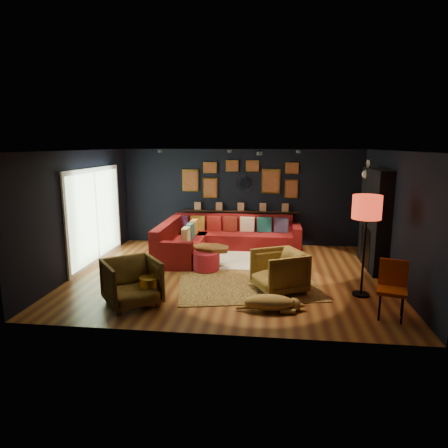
# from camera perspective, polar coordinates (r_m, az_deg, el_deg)

# --- Properties ---
(floor) EXTENTS (6.50, 6.50, 0.00)m
(floor) POSITION_cam_1_polar(r_m,az_deg,el_deg) (8.57, 0.95, -7.22)
(floor) COLOR #975D28
(floor) RESTS_ON ground
(room_walls) EXTENTS (6.50, 6.50, 6.50)m
(room_walls) POSITION_cam_1_polar(r_m,az_deg,el_deg) (8.20, 0.98, 3.40)
(room_walls) COLOR black
(room_walls) RESTS_ON ground
(sectional) EXTENTS (3.41, 2.69, 0.86)m
(sectional) POSITION_cam_1_polar(r_m,az_deg,el_deg) (10.28, -1.41, -2.19)
(sectional) COLOR maroon
(sectional) RESTS_ON ground
(ledge) EXTENTS (3.20, 0.12, 0.04)m
(ledge) POSITION_cam_1_polar(r_m,az_deg,el_deg) (10.94, 2.41, 1.82)
(ledge) COLOR black
(ledge) RESTS_ON room_walls
(gallery_wall) EXTENTS (3.15, 0.04, 1.02)m
(gallery_wall) POSITION_cam_1_polar(r_m,az_deg,el_deg) (10.87, 2.40, 6.47)
(gallery_wall) COLOR gold
(gallery_wall) RESTS_ON room_walls
(sunburst_mirror) EXTENTS (0.47, 0.16, 0.47)m
(sunburst_mirror) POSITION_cam_1_polar(r_m,az_deg,el_deg) (10.87, 2.99, 5.90)
(sunburst_mirror) COLOR silver
(sunburst_mirror) RESTS_ON room_walls
(fireplace) EXTENTS (0.31, 1.60, 2.20)m
(fireplace) POSITION_cam_1_polar(r_m,az_deg,el_deg) (9.41, 20.64, 0.18)
(fireplace) COLOR black
(fireplace) RESTS_ON ground
(deer_head) EXTENTS (0.50, 0.28, 0.45)m
(deer_head) POSITION_cam_1_polar(r_m,az_deg,el_deg) (9.78, 20.64, 6.66)
(deer_head) COLOR white
(deer_head) RESTS_ON fireplace
(sliding_door) EXTENTS (0.06, 2.80, 2.20)m
(sliding_door) POSITION_cam_1_polar(r_m,az_deg,el_deg) (9.71, -17.87, 1.15)
(sliding_door) COLOR white
(sliding_door) RESTS_ON ground
(ceiling_spots) EXTENTS (3.30, 2.50, 0.06)m
(ceiling_spots) POSITION_cam_1_polar(r_m,az_deg,el_deg) (8.92, 1.54, 10.27)
(ceiling_spots) COLOR black
(ceiling_spots) RESTS_ON room_walls
(shag_rug) EXTENTS (2.40, 1.78, 0.03)m
(shag_rug) POSITION_cam_1_polar(r_m,az_deg,el_deg) (9.70, -3.11, -4.91)
(shag_rug) COLOR silver
(shag_rug) RESTS_ON ground
(leopard_rug) EXTENTS (3.03, 2.44, 0.02)m
(leopard_rug) POSITION_cam_1_polar(r_m,az_deg,el_deg) (7.92, 3.47, -8.76)
(leopard_rug) COLOR tan
(leopard_rug) RESTS_ON ground
(coffee_table) EXTENTS (1.06, 0.92, 0.45)m
(coffee_table) POSITION_cam_1_polar(r_m,az_deg,el_deg) (8.96, -1.89, -3.78)
(coffee_table) COLOR brown
(coffee_table) RESTS_ON shag_rug
(pouf) EXTENTS (0.59, 0.59, 0.38)m
(pouf) POSITION_cam_1_polar(r_m,az_deg,el_deg) (8.76, -2.62, -5.27)
(pouf) COLOR maroon
(pouf) RESTS_ON shag_rug
(armchair_left) EXTENTS (1.18, 1.17, 0.89)m
(armchair_left) POSITION_cam_1_polar(r_m,az_deg,el_deg) (7.06, -13.04, -7.81)
(armchair_left) COLOR #BC8F39
(armchair_left) RESTS_ON ground
(armchair_right) EXTENTS (1.09, 1.11, 0.87)m
(armchair_right) POSITION_cam_1_polar(r_m,az_deg,el_deg) (7.56, 7.87, -6.42)
(armchair_right) COLOR #BC8F39
(armchair_right) RESTS_ON ground
(gold_stool) EXTENTS (0.39, 0.39, 0.49)m
(gold_stool) POSITION_cam_1_polar(r_m,az_deg,el_deg) (7.09, -10.36, -9.33)
(gold_stool) COLOR gold
(gold_stool) RESTS_ON ground
(orange_chair) EXTENTS (0.54, 0.54, 0.92)m
(orange_chair) POSITION_cam_1_polar(r_m,az_deg,el_deg) (6.94, 22.94, -7.90)
(orange_chair) COLOR black
(orange_chair) RESTS_ON ground
(floor_lamp) EXTENTS (0.51, 0.51, 1.85)m
(floor_lamp) POSITION_cam_1_polar(r_m,az_deg,el_deg) (7.45, 19.72, 1.75)
(floor_lamp) COLOR black
(floor_lamp) RESTS_ON ground
(dog) EXTENTS (1.17, 0.61, 0.36)m
(dog) POSITION_cam_1_polar(r_m,az_deg,el_deg) (6.77, 6.47, -10.67)
(dog) COLOR #B38941
(dog) RESTS_ON leopard_rug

